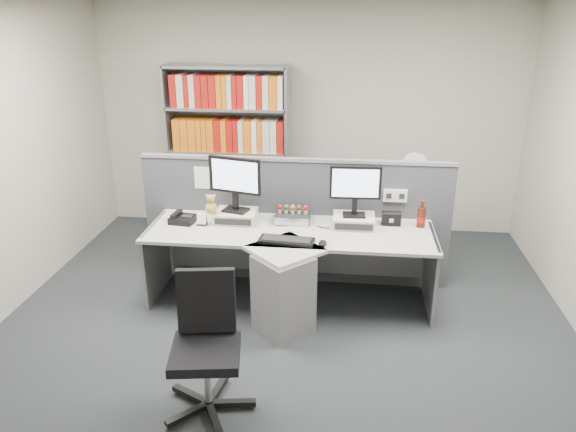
# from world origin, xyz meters

# --- Properties ---
(ground) EXTENTS (5.50, 5.50, 0.00)m
(ground) POSITION_xyz_m (0.00, 0.00, 0.00)
(ground) COLOR #2E3237
(ground) RESTS_ON ground
(room_shell) EXTENTS (5.04, 5.54, 2.72)m
(room_shell) POSITION_xyz_m (0.00, 0.00, 1.79)
(room_shell) COLOR #AFAC9C
(room_shell) RESTS_ON ground
(partition) EXTENTS (3.00, 0.08, 1.27)m
(partition) POSITION_xyz_m (0.00, 1.25, 0.65)
(partition) COLOR #43444C
(partition) RESTS_ON ground
(desk) EXTENTS (2.60, 1.20, 0.72)m
(desk) POSITION_xyz_m (0.00, 0.60, 0.46)
(desk) COLOR #B3B3AD
(desk) RESTS_ON ground
(monitor_riser_left) EXTENTS (0.38, 0.31, 0.10)m
(monitor_riser_left) POSITION_xyz_m (-0.53, 0.98, 0.77)
(monitor_riser_left) COLOR beige
(monitor_riser_left) RESTS_ON desk
(monitor_riser_right) EXTENTS (0.38, 0.31, 0.10)m
(monitor_riser_right) POSITION_xyz_m (0.57, 0.98, 0.77)
(monitor_riser_right) COLOR beige
(monitor_riser_right) RESTS_ON desk
(monitor_left) EXTENTS (0.50, 0.21, 0.52)m
(monitor_left) POSITION_xyz_m (-0.53, 0.98, 1.13)
(monitor_left) COLOR black
(monitor_left) RESTS_ON monitor_riser_left
(monitor_right) EXTENTS (0.46, 0.16, 0.47)m
(monitor_right) POSITION_xyz_m (0.57, 0.98, 1.10)
(monitor_right) COLOR black
(monitor_right) RESTS_ON monitor_riser_right
(desktop_pc) EXTENTS (0.32, 0.28, 0.08)m
(desktop_pc) POSITION_xyz_m (0.00, 1.04, 0.76)
(desktop_pc) COLOR black
(desktop_pc) RESTS_ON desk
(figurines) EXTENTS (0.29, 0.05, 0.09)m
(figurines) POSITION_xyz_m (0.00, 1.02, 0.86)
(figurines) COLOR beige
(figurines) RESTS_ON desktop_pc
(keyboard) EXTENTS (0.49, 0.22, 0.03)m
(keyboard) POSITION_xyz_m (-0.00, 0.55, 0.74)
(keyboard) COLOR black
(keyboard) RESTS_ON desk
(mouse) EXTENTS (0.07, 0.11, 0.04)m
(mouse) POSITION_xyz_m (0.31, 0.51, 0.74)
(mouse) COLOR black
(mouse) RESTS_ON desk
(desk_phone) EXTENTS (0.24, 0.22, 0.09)m
(desk_phone) POSITION_xyz_m (-1.02, 0.89, 0.76)
(desk_phone) COLOR black
(desk_phone) RESTS_ON desk
(desk_calendar) EXTENTS (0.09, 0.07, 0.11)m
(desk_calendar) POSITION_xyz_m (-0.82, 0.85, 0.77)
(desk_calendar) COLOR black
(desk_calendar) RESTS_ON desk
(plush_toy) EXTENTS (0.11, 0.11, 0.19)m
(plush_toy) POSITION_xyz_m (-0.74, 0.88, 0.90)
(plush_toy) COLOR #AB8E39
(plush_toy) RESTS_ON monitor_riser_left
(speaker) EXTENTS (0.18, 0.10, 0.12)m
(speaker) POSITION_xyz_m (0.91, 1.05, 0.78)
(speaker) COLOR black
(speaker) RESTS_ON desk
(cola_bottle) EXTENTS (0.08, 0.08, 0.26)m
(cola_bottle) POSITION_xyz_m (1.18, 1.02, 0.82)
(cola_bottle) COLOR #3F190A
(cola_bottle) RESTS_ON desk
(shelving_unit) EXTENTS (1.41, 0.40, 2.00)m
(shelving_unit) POSITION_xyz_m (-0.90, 2.44, 0.98)
(shelving_unit) COLOR gray
(shelving_unit) RESTS_ON ground
(filing_cabinet) EXTENTS (0.45, 0.61, 0.70)m
(filing_cabinet) POSITION_xyz_m (1.20, 1.99, 0.35)
(filing_cabinet) COLOR gray
(filing_cabinet) RESTS_ON ground
(desk_fan) EXTENTS (0.28, 0.17, 0.47)m
(desk_fan) POSITION_xyz_m (1.20, 1.99, 0.99)
(desk_fan) COLOR white
(desk_fan) RESTS_ON filing_cabinet
(office_chair) EXTENTS (0.63, 0.63, 0.96)m
(office_chair) POSITION_xyz_m (-0.41, -0.68, 0.51)
(office_chair) COLOR silver
(office_chair) RESTS_ON ground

